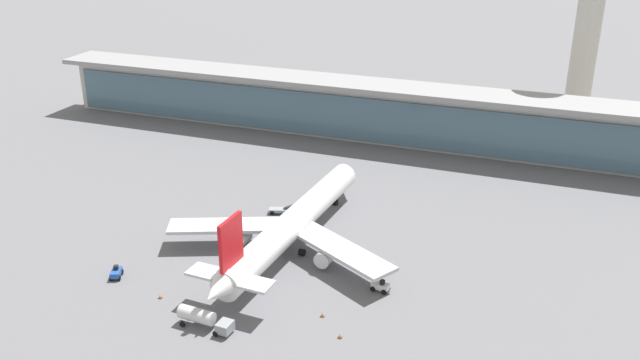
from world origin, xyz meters
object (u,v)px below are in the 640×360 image
service_truck_by_tail_grey (282,210)px  safety_cone_delta (230,291)px  service_truck_mid_apron_blue (116,273)px  service_truck_on_taxiway_grey (203,318)px  safety_cone_charlie (160,296)px  service_truck_near_nose_white (381,286)px  airliner_on_stand (291,225)px  safety_cone_alpha (322,315)px  safety_cone_bravo (340,336)px

service_truck_by_tail_grey → safety_cone_delta: service_truck_by_tail_grey is taller
service_truck_mid_apron_blue → service_truck_by_tail_grey: (16.01, 31.96, -0.07)m
service_truck_by_tail_grey → safety_cone_delta: 29.77m
service_truck_on_taxiway_grey → safety_cone_delta: service_truck_on_taxiway_grey is taller
safety_cone_charlie → safety_cone_delta: size_ratio=1.00×
service_truck_near_nose_white → service_truck_by_tail_grey: 33.24m
safety_cone_charlie → service_truck_on_taxiway_grey: bearing=-23.5°
safety_cone_delta → service_truck_by_tail_grey: bearing=97.4°
service_truck_by_tail_grey → safety_cone_delta: (3.84, -29.51, -0.49)m
safety_cone_charlie → service_truck_by_tail_grey: bearing=80.7°
airliner_on_stand → safety_cone_alpha: 22.33m
service_truck_near_nose_white → service_truck_on_taxiway_grey: (-21.54, -18.82, 0.83)m
service_truck_near_nose_white → airliner_on_stand: bearing=157.3°
airliner_on_stand → safety_cone_charlie: airliner_on_stand is taller
safety_cone_charlie → safety_cone_delta: same height
service_truck_near_nose_white → service_truck_mid_apron_blue: 43.67m
service_truck_mid_apron_blue → safety_cone_bravo: (40.16, -2.69, -0.56)m
safety_cone_bravo → service_truck_on_taxiway_grey: bearing=-166.5°
service_truck_near_nose_white → safety_cone_delta: (-22.29, -8.98, -0.56)m
airliner_on_stand → safety_cone_alpha: bearing=-54.8°
airliner_on_stand → service_truck_mid_apron_blue: 30.54m
safety_cone_delta → safety_cone_charlie: bearing=-150.7°
airliner_on_stand → service_truck_on_taxiway_grey: size_ratio=6.47×
airliner_on_stand → safety_cone_bravo: airliner_on_stand is taller
service_truck_on_taxiway_grey → safety_cone_delta: size_ratio=12.46×
airliner_on_stand → service_truck_by_tail_grey: (-7.34, 12.66, -3.92)m
service_truck_mid_apron_blue → safety_cone_delta: bearing=7.0°
service_truck_mid_apron_blue → safety_cone_charlie: 10.71m
safety_cone_charlie → service_truck_near_nose_white: bearing=24.2°
service_truck_on_taxiway_grey → safety_cone_alpha: bearing=29.8°
safety_cone_alpha → safety_cone_bravo: (4.21, -4.09, 0.00)m
service_truck_by_tail_grey → airliner_on_stand: bearing=-59.9°
safety_cone_delta → service_truck_near_nose_white: bearing=21.9°
service_truck_by_tail_grey → safety_cone_bravo: bearing=-55.1°
service_truck_mid_apron_blue → service_truck_on_taxiway_grey: service_truck_on_taxiway_grey is taller
safety_cone_alpha → service_truck_by_tail_grey: bearing=123.1°
safety_cone_charlie → safety_cone_delta: (9.56, 5.36, 0.00)m
service_truck_near_nose_white → service_truck_by_tail_grey: size_ratio=0.45×
service_truck_near_nose_white → safety_cone_delta: size_ratio=4.40×
airliner_on_stand → safety_cone_bravo: (16.81, -21.98, -4.41)m
service_truck_on_taxiway_grey → safety_cone_alpha: 17.74m
safety_cone_alpha → safety_cone_bravo: bearing=-44.2°
airliner_on_stand → service_truck_by_tail_grey: 15.16m
service_truck_near_nose_white → service_truck_on_taxiway_grey: bearing=-138.9°
service_truck_mid_apron_blue → service_truck_by_tail_grey: service_truck_by_tail_grey is taller
service_truck_on_taxiway_grey → safety_cone_charlie: 11.33m
safety_cone_bravo → service_truck_mid_apron_blue: bearing=176.2°
safety_cone_delta → service_truck_on_taxiway_grey: bearing=-85.6°
airliner_on_stand → safety_cone_delta: 17.77m
service_truck_mid_apron_blue → safety_cone_delta: size_ratio=4.71×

